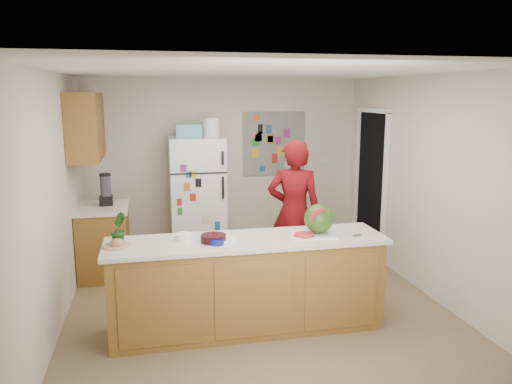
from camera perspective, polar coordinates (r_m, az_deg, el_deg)
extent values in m
cube|color=brown|center=(5.61, 0.06, -12.97)|extent=(4.00, 4.50, 0.02)
cube|color=beige|center=(7.42, -3.62, 3.11)|extent=(4.00, 0.02, 2.50)
cube|color=beige|center=(5.20, -22.17, -1.13)|extent=(0.02, 4.50, 2.50)
cube|color=beige|center=(5.97, 19.28, 0.57)|extent=(0.02, 4.50, 2.50)
cube|color=white|center=(5.13, 0.07, 13.70)|extent=(4.00, 4.50, 0.02)
cube|color=black|center=(7.26, 13.09, 0.83)|extent=(0.03, 0.85, 2.04)
cube|color=brown|center=(4.94, -1.00, -10.71)|extent=(2.60, 0.62, 0.88)
cube|color=silver|center=(4.79, -1.02, -5.60)|extent=(2.68, 0.70, 0.04)
cube|color=brown|center=(6.65, -16.95, -5.53)|extent=(0.60, 0.80, 0.86)
cube|color=silver|center=(6.54, -17.18, -1.75)|extent=(0.64, 0.84, 0.04)
cube|color=brown|center=(6.36, -18.91, 7.11)|extent=(0.35, 1.00, 0.80)
cube|color=silver|center=(7.06, -6.73, -0.64)|extent=(0.75, 0.70, 1.70)
cube|color=#5999B2|center=(6.92, -7.74, 6.96)|extent=(0.35, 0.28, 0.18)
cube|color=slate|center=(7.51, 2.07, 5.53)|extent=(0.95, 0.01, 0.95)
imported|color=#5E090E|center=(5.98, 4.38, -2.42)|extent=(0.75, 0.61, 1.76)
cylinder|color=black|center=(6.56, -16.80, 0.18)|extent=(0.13, 0.13, 0.38)
cube|color=silver|center=(4.95, 6.56, -4.81)|extent=(0.50, 0.41, 0.01)
sphere|color=#255B19|center=(4.95, 7.18, -3.03)|extent=(0.29, 0.29, 0.29)
cylinder|color=red|center=(4.87, 5.50, -4.86)|extent=(0.19, 0.19, 0.02)
cylinder|color=black|center=(4.70, -4.90, -5.28)|extent=(0.25, 0.25, 0.07)
cylinder|color=white|center=(4.80, -8.19, -5.07)|extent=(0.20, 0.20, 0.06)
cylinder|color=navy|center=(4.62, -4.50, -5.70)|extent=(0.16, 0.16, 0.05)
cylinder|color=#BCAA8D|center=(4.71, -15.57, -5.97)|extent=(0.33, 0.33, 0.02)
cube|color=white|center=(4.72, -3.45, -5.52)|extent=(0.24, 0.22, 0.02)
cube|color=gray|center=(4.98, 11.44, -4.88)|extent=(0.09, 0.05, 0.01)
imported|color=#134112|center=(4.72, -15.51, -4.11)|extent=(0.13, 0.17, 0.30)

